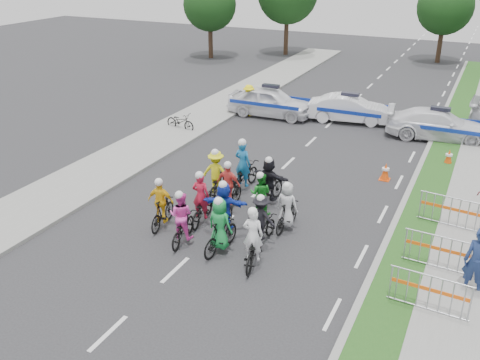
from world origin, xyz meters
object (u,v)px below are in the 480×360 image
at_px(rider_5, 224,211).
at_px(rider_6, 202,205).
at_px(spectator_0, 477,262).
at_px(marshal_hiviz, 249,100).
at_px(police_car_1, 349,109).
at_px(parked_bike, 180,121).
at_px(rider_2, 182,223).
at_px(rider_11, 269,183).
at_px(cone_0, 385,172).
at_px(barrier_1, 439,254).
at_px(rider_7, 287,211).
at_px(cone_1, 449,157).
at_px(tree_0, 210,4).
at_px(rider_0, 253,245).
at_px(rider_1, 220,230).
at_px(police_car_2, 438,125).
at_px(barrier_2, 450,213).
at_px(tree_4, 445,7).
at_px(rider_3, 162,208).
at_px(rider_4, 261,224).
at_px(rider_9, 229,190).
at_px(police_car_0, 270,102).
at_px(rider_8, 261,201).
at_px(rider_12, 243,173).
at_px(rider_10, 217,178).
at_px(barrier_0, 429,295).

relative_size(rider_5, rider_6, 0.97).
distance_m(spectator_0, marshal_hiviz, 17.13).
bearing_deg(police_car_1, parked_bike, 115.16).
distance_m(rider_2, rider_11, 3.92).
xyz_separation_m(marshal_hiviz, cone_0, (8.45, -5.58, -0.50)).
bearing_deg(barrier_1, rider_5, -174.73).
relative_size(rider_7, parked_bike, 1.01).
height_order(cone_1, tree_0, tree_0).
bearing_deg(cone_0, rider_0, -105.57).
height_order(rider_1, police_car_1, rider_1).
height_order(police_car_2, parked_bike, police_car_2).
bearing_deg(rider_0, barrier_1, -169.53).
bearing_deg(barrier_2, rider_7, -154.02).
height_order(rider_0, rider_6, rider_0).
height_order(rider_6, tree_4, tree_4).
bearing_deg(rider_3, rider_4, 179.12).
xyz_separation_m(rider_9, police_car_0, (-2.96, 10.85, 0.09)).
bearing_deg(tree_0, rider_8, -58.19).
height_order(rider_12, cone_0, rider_12).
relative_size(rider_11, rider_12, 0.87).
distance_m(rider_11, barrier_2, 6.04).
xyz_separation_m(rider_10, rider_12, (0.60, 0.99, -0.06)).
height_order(rider_1, rider_8, rider_1).
xyz_separation_m(rider_3, barrier_1, (8.43, 1.13, -0.12)).
height_order(rider_10, police_car_1, rider_10).
bearing_deg(cone_0, barrier_1, -65.53).
bearing_deg(rider_7, cone_0, -107.30).
distance_m(rider_3, rider_7, 4.03).
bearing_deg(rider_1, barrier_0, -177.77).
xyz_separation_m(rider_8, police_car_1, (-0.18, 11.89, 0.05)).
bearing_deg(rider_10, marshal_hiviz, -83.02).
height_order(rider_8, spectator_0, spectator_0).
xyz_separation_m(barrier_0, cone_1, (-0.60, 10.67, -0.22)).
distance_m(rider_4, barrier_0, 5.29).
distance_m(rider_7, tree_4, 30.61).
height_order(rider_9, marshal_hiviz, rider_9).
distance_m(rider_2, rider_10, 3.41).
height_order(rider_2, tree_4, tree_4).
xyz_separation_m(rider_0, police_car_0, (-5.20, 13.76, 0.16)).
distance_m(rider_12, marshal_hiviz, 9.58).
bearing_deg(police_car_0, marshal_hiviz, 109.00).
height_order(rider_6, tree_0, tree_0).
relative_size(cone_1, tree_4, 0.11).
relative_size(rider_6, rider_12, 0.91).
bearing_deg(barrier_2, rider_11, -172.69).
relative_size(rider_9, police_car_1, 0.43).
relative_size(rider_6, police_car_2, 0.39).
distance_m(rider_4, cone_0, 7.03).
relative_size(rider_3, police_car_1, 0.42).
xyz_separation_m(rider_6, barrier_1, (7.44, 0.28, -0.05)).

